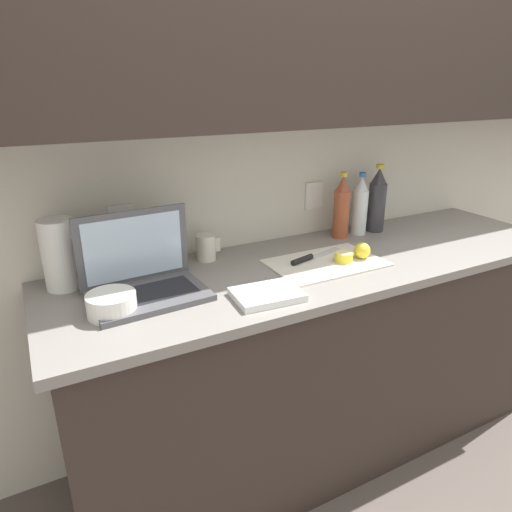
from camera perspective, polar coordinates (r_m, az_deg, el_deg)
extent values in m
plane|color=#564C47|center=(2.34, 7.75, -21.74)|extent=(12.00, 12.00, 0.00)
cube|color=silver|center=(2.03, 3.70, 13.07)|extent=(5.20, 0.06, 2.60)
cube|color=white|center=(1.78, -16.49, 4.27)|extent=(0.09, 0.01, 0.12)
cube|color=white|center=(2.12, 7.24, 7.54)|extent=(0.09, 0.01, 0.12)
cube|color=#332823|center=(1.87, 7.46, 26.72)|extent=(4.42, 0.32, 0.70)
cube|color=#332823|center=(2.07, 8.32, -12.73)|extent=(2.13, 0.60, 0.88)
cube|color=gray|center=(1.86, 9.05, -0.91)|extent=(2.20, 0.64, 0.03)
cube|color=#9EA3A8|center=(2.44, 23.89, 1.29)|extent=(0.47, 0.42, 0.16)
cube|color=#515156|center=(1.54, -13.21, -4.86)|extent=(0.38, 0.28, 0.02)
cube|color=black|center=(1.53, -13.25, -4.49)|extent=(0.31, 0.17, 0.00)
cube|color=#515156|center=(1.60, -15.02, 1.10)|extent=(0.38, 0.03, 0.26)
cube|color=silver|center=(1.59, -14.96, 1.03)|extent=(0.33, 0.02, 0.21)
cube|color=silver|center=(1.80, 8.70, -0.86)|extent=(0.44, 0.28, 0.01)
cube|color=silver|center=(1.88, 8.62, 0.35)|extent=(0.17, 0.08, 0.00)
cylinder|color=black|center=(1.78, 5.79, -0.45)|extent=(0.11, 0.05, 0.02)
cylinder|color=yellow|center=(1.81, 10.91, -0.13)|extent=(0.07, 0.07, 0.04)
cylinder|color=#F4EAA3|center=(1.80, 10.95, 0.43)|extent=(0.06, 0.06, 0.00)
sphere|color=yellow|center=(1.85, 13.13, 0.67)|extent=(0.06, 0.06, 0.06)
cylinder|color=#333338|center=(2.22, 14.80, 5.90)|extent=(0.08, 0.08, 0.23)
cone|color=#333338|center=(2.19, 15.16, 9.65)|extent=(0.07, 0.07, 0.07)
cylinder|color=gold|center=(2.18, 15.27, 10.78)|extent=(0.04, 0.04, 0.02)
cylinder|color=silver|center=(2.16, 12.82, 5.37)|extent=(0.07, 0.07, 0.21)
cone|color=silver|center=(2.13, 13.11, 8.84)|extent=(0.06, 0.06, 0.06)
cylinder|color=#3366B2|center=(2.12, 13.20, 9.89)|extent=(0.03, 0.03, 0.02)
cylinder|color=#A34C2D|center=(2.09, 10.58, 5.15)|extent=(0.07, 0.07, 0.21)
cone|color=#A34C2D|center=(2.06, 10.84, 8.89)|extent=(0.07, 0.07, 0.07)
cylinder|color=gold|center=(2.05, 10.92, 10.03)|extent=(0.03, 0.03, 0.02)
cylinder|color=silver|center=(1.82, -6.27, 1.08)|extent=(0.08, 0.08, 0.10)
cube|color=silver|center=(1.83, -4.84, 1.48)|extent=(0.02, 0.01, 0.06)
cylinder|color=white|center=(1.46, -17.60, -5.77)|extent=(0.15, 0.15, 0.07)
cylinder|color=white|center=(1.67, -23.33, 0.19)|extent=(0.12, 0.12, 0.24)
cube|color=white|center=(1.50, 1.39, -4.84)|extent=(0.23, 0.18, 0.02)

